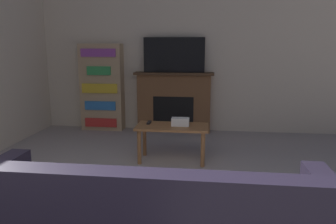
{
  "coord_description": "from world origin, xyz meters",
  "views": [
    {
      "loc": [
        0.45,
        -1.12,
        1.45
      ],
      "look_at": [
        -0.04,
        2.77,
        0.66
      ],
      "focal_mm": 35.0,
      "sensor_mm": 36.0,
      "label": 1
    }
  ],
  "objects_px": {
    "fireplace": "(174,102)",
    "coffee_table": "(172,131)",
    "tv": "(174,55)",
    "bookshelf": "(102,87)"
  },
  "relations": [
    {
      "from": "coffee_table",
      "to": "bookshelf",
      "type": "bearing_deg",
      "value": 133.2
    },
    {
      "from": "tv",
      "to": "coffee_table",
      "type": "height_order",
      "value": "tv"
    },
    {
      "from": "tv",
      "to": "bookshelf",
      "type": "relative_size",
      "value": 0.68
    },
    {
      "from": "coffee_table",
      "to": "tv",
      "type": "bearing_deg",
      "value": 95.41
    },
    {
      "from": "fireplace",
      "to": "coffee_table",
      "type": "xyz_separation_m",
      "value": [
        0.14,
        -1.52,
        -0.12
      ]
    },
    {
      "from": "bookshelf",
      "to": "fireplace",
      "type": "bearing_deg",
      "value": 1.05
    },
    {
      "from": "fireplace",
      "to": "tv",
      "type": "bearing_deg",
      "value": -90.0
    },
    {
      "from": "fireplace",
      "to": "coffee_table",
      "type": "height_order",
      "value": "fireplace"
    },
    {
      "from": "fireplace",
      "to": "coffee_table",
      "type": "relative_size",
      "value": 1.48
    },
    {
      "from": "tv",
      "to": "bookshelf",
      "type": "xyz_separation_m",
      "value": [
        -1.26,
        -0.0,
        -0.56
      ]
    }
  ]
}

